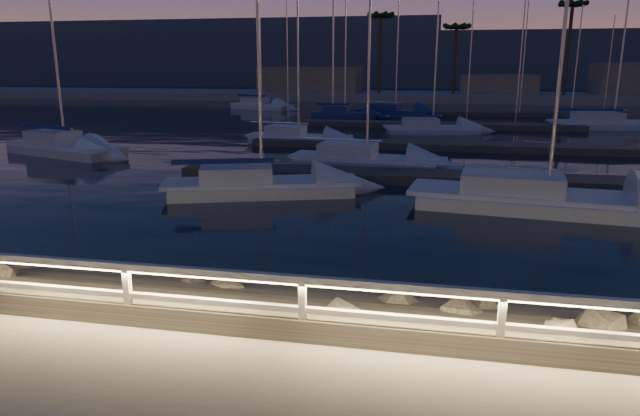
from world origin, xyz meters
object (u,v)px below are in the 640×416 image
Objects in this scene: sailboat_e at (296,137)px; sailboat_j at (430,128)px; sailboat_l at (610,123)px; sailboat_m at (260,105)px; sailboat_a at (63,146)px; sailboat_k at (393,111)px; sailboat_b at (256,184)px; guard_rail at (428,303)px; sailboat_d at (539,197)px; sailboat_f at (363,159)px; sailboat_i at (343,114)px.

sailboat_e is 10.90m from sailboat_j.
sailboat_l is 1.22× the size of sailboat_m.
sailboat_l is (33.36, 20.21, -0.01)m from sailboat_a.
sailboat_k reaches higher than sailboat_e.
sailboat_e is (-2.00, 14.47, -0.01)m from sailboat_b.
sailboat_b is at bearing 118.24° from guard_rail.
sailboat_e is at bearing -154.88° from sailboat_l.
sailboat_e is 0.70× the size of sailboat_l.
sailboat_d is at bearing 73.41° from guard_rail.
sailboat_f is 29.75m from sailboat_k.
sailboat_a is 24.30m from sailboat_j.
guard_rail is at bearing -114.32° from sailboat_l.
sailboat_a is 24.95m from sailboat_d.
guard_rail is 3.35× the size of sailboat_m.
sailboat_a is 1.00× the size of sailboat_m.
sailboat_j is (6.21, 21.64, -0.02)m from sailboat_b.
sailboat_i is 13.58m from sailboat_j.
guard_rail is 56.95m from sailboat_m.
sailboat_d is 34.98m from sailboat_i.
sailboat_m is at bearing 176.90° from sailboat_k.
sailboat_e is at bearing -149.89° from sailboat_j.
sailboat_a is 16.76m from sailboat_f.
sailboat_f is 26.74m from sailboat_l.
sailboat_f reaches higher than sailboat_b.
sailboat_i is 5.89m from sailboat_k.
sailboat_f is at bearing 45.81° from sailboat_b.
sailboat_b is at bearing -108.95° from sailboat_f.
sailboat_m is at bearing 151.28° from sailboat_l.
sailboat_e is 0.87× the size of sailboat_k.
sailboat_l is at bearing 58.26° from sailboat_f.
sailboat_j is at bearing -162.19° from sailboat_l.
sailboat_f is 26.31m from sailboat_i.
sailboat_b is 22.52m from sailboat_j.
sailboat_a is at bearing -144.73° from sailboat_e.
sailboat_k is (-7.75, 36.75, -0.03)m from sailboat_d.
sailboat_e is at bearing 79.30° from sailboat_b.
guard_rail is at bearing -68.24° from sailboat_e.
sailboat_e is at bearing -46.32° from sailboat_m.
sailboat_a is 13.49m from sailboat_e.
sailboat_l is (21.84, 13.19, 0.04)m from sailboat_e.
sailboat_m is (-32.50, 13.60, 0.01)m from sailboat_l.
sailboat_e is 18.05m from sailboat_i.
sailboat_f reaches higher than sailboat_e.
sailboat_l is at bearing 77.61° from sailboat_d.
guard_rail is 14.02m from sailboat_b.
sailboat_d is 0.97× the size of sailboat_l.
sailboat_l is (17.39, -8.80, 0.04)m from sailboat_k.
sailboat_a is 1.02× the size of sailboat_k.
sailboat_f is 1.15× the size of sailboat_i.
sailboat_f is 0.98× the size of sailboat_k.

